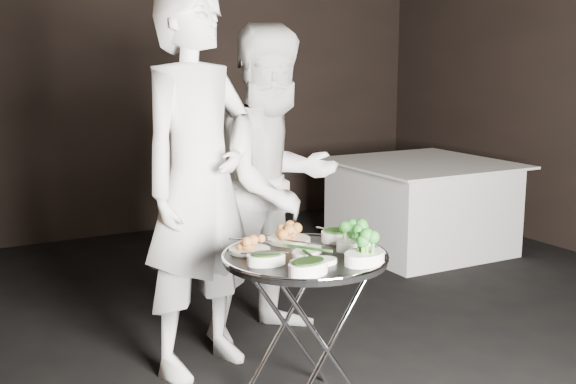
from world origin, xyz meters
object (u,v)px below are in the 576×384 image
serving_tray (305,257)px  dining_table (421,206)px  tray_stand (305,326)px  waiter_left (199,182)px  waiter_right (275,184)px

serving_tray → dining_table: serving_tray is taller
tray_stand → dining_table: bearing=40.3°
serving_tray → waiter_left: 0.71m
serving_tray → waiter_left: bearing=109.1°
serving_tray → waiter_left: (-0.22, 0.63, 0.24)m
waiter_right → serving_tray: bearing=-120.1°
waiter_right → dining_table: waiter_right is taller
dining_table → waiter_right: bearing=-151.7°
waiter_left → dining_table: size_ratio=1.51×
waiter_right → tray_stand: bearing=-120.1°
waiter_left → waiter_right: 0.56m
tray_stand → dining_table: 2.80m
serving_tray → waiter_right: waiter_right is taller
serving_tray → dining_table: bearing=40.3°
serving_tray → waiter_right: (0.30, 0.83, 0.15)m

